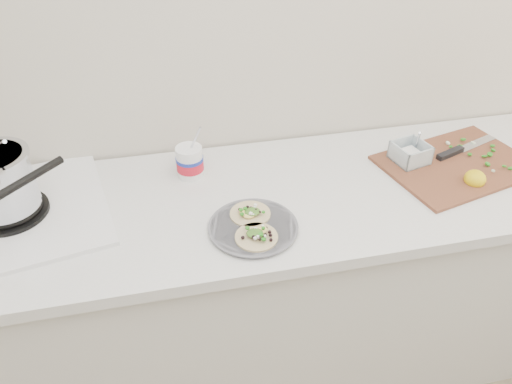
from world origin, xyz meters
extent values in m
cube|color=beige|center=(0.00, 1.73, 1.30)|extent=(3.50, 0.05, 2.60)
cube|color=silver|center=(0.00, 1.43, 0.43)|extent=(2.40, 0.62, 0.86)
cube|color=silver|center=(0.00, 1.41, 0.88)|extent=(2.44, 0.66, 0.04)
cube|color=silver|center=(-0.76, 1.47, 0.91)|extent=(0.64, 0.61, 0.01)
cylinder|color=black|center=(-0.76, 1.47, 0.92)|extent=(0.22, 0.22, 0.01)
torus|color=black|center=(-0.76, 1.47, 0.94)|extent=(0.19, 0.19, 0.02)
cylinder|color=slate|center=(-0.06, 1.26, 0.91)|extent=(0.25, 0.25, 0.01)
cylinder|color=slate|center=(-0.06, 1.26, 0.91)|extent=(0.26, 0.26, 0.00)
cylinder|color=white|center=(-0.20, 1.58, 0.95)|extent=(0.09, 0.09, 0.11)
cylinder|color=red|center=(-0.20, 1.58, 0.95)|extent=(0.09, 0.09, 0.04)
cylinder|color=#192D99|center=(-0.20, 1.58, 0.97)|extent=(0.09, 0.09, 0.01)
cube|color=brown|center=(0.71, 1.44, 0.91)|extent=(0.57, 0.46, 0.01)
cube|color=white|center=(0.55, 1.49, 0.93)|extent=(0.07, 0.07, 0.03)
ellipsoid|color=yellow|center=(0.70, 1.32, 0.93)|extent=(0.07, 0.07, 0.06)
cube|color=silver|center=(0.84, 1.54, 0.91)|extent=(0.19, 0.10, 0.00)
cube|color=black|center=(0.71, 1.49, 0.92)|extent=(0.12, 0.06, 0.02)
camera|label=1|loc=(-0.28, 0.17, 1.87)|focal=35.00mm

